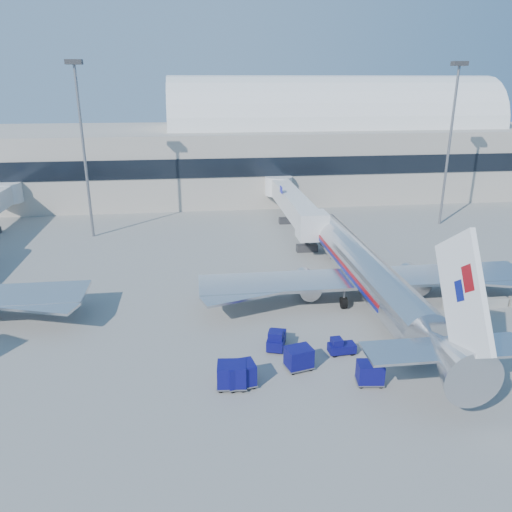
{
  "coord_description": "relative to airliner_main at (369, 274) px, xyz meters",
  "views": [
    {
      "loc": [
        -6.06,
        -37.6,
        20.18
      ],
      "look_at": [
        -0.56,
        6.0,
        4.66
      ],
      "focal_mm": 35.0,
      "sensor_mm": 36.0,
      "label": 1
    }
  ],
  "objects": [
    {
      "name": "ground",
      "position": [
        -10.0,
        -4.51,
        -2.93
      ],
      "size": [
        260.0,
        260.0,
        0.0
      ],
      "primitive_type": "plane",
      "color": "gray",
      "rests_on": "ground"
    },
    {
      "name": "terminal",
      "position": [
        -23.6,
        51.46,
        4.6
      ],
      "size": [
        170.0,
        28.15,
        21.0
      ],
      "color": "#B2AA9E",
      "rests_on": "ground"
    },
    {
      "name": "airliner_main",
      "position": [
        0.0,
        0.0,
        0.0
      ],
      "size": [
        32.0,
        37.26,
        12.07
      ],
      "color": "silver",
      "rests_on": "ground"
    },
    {
      "name": "jetbridge_near",
      "position": [
        -2.4,
        26.3,
        1.0
      ],
      "size": [
        4.4,
        27.5,
        6.25
      ],
      "color": "silver",
      "rests_on": "ground"
    },
    {
      "name": "mast_west",
      "position": [
        -30.0,
        25.49,
        11.87
      ],
      "size": [
        2.0,
        1.2,
        22.6
      ],
      "color": "slate",
      "rests_on": "ground"
    },
    {
      "name": "mast_east",
      "position": [
        20.0,
        25.49,
        11.87
      ],
      "size": [
        2.0,
        1.2,
        22.6
      ],
      "color": "slate",
      "rests_on": "ground"
    },
    {
      "name": "barrier_near",
      "position": [
        8.0,
        -2.51,
        -2.48
      ],
      "size": [
        3.0,
        0.55,
        0.9
      ],
      "primitive_type": "cube",
      "color": "#9E9E96",
      "rests_on": "ground"
    },
    {
      "name": "barrier_mid",
      "position": [
        11.3,
        -2.51,
        -2.48
      ],
      "size": [
        3.0,
        0.55,
        0.9
      ],
      "primitive_type": "cube",
      "color": "#9E9E96",
      "rests_on": "ground"
    },
    {
      "name": "tug_lead",
      "position": [
        -5.22,
        -8.98,
        -2.31
      ],
      "size": [
        2.14,
        1.17,
        1.36
      ],
      "rotation": [
        0.0,
        0.0,
        0.07
      ],
      "color": "#0B0B55",
      "rests_on": "ground"
    },
    {
      "name": "tug_right",
      "position": [
        2.08,
        -7.63,
        -2.24
      ],
      "size": [
        2.41,
        2.47,
        1.5
      ],
      "rotation": [
        0.0,
        0.0,
        -0.83
      ],
      "color": "#0B0B55",
      "rests_on": "ground"
    },
    {
      "name": "tug_left",
      "position": [
        -10.08,
        -7.45,
        -2.16
      ],
      "size": [
        1.99,
        2.84,
        1.68
      ],
      "rotation": [
        0.0,
        0.0,
        1.27
      ],
      "color": "#0B0B55",
      "rests_on": "ground"
    },
    {
      "name": "cart_train_a",
      "position": [
        -8.91,
        -10.68,
        -2.01
      ],
      "size": [
        2.26,
        1.92,
        1.73
      ],
      "rotation": [
        0.0,
        0.0,
        0.24
      ],
      "color": "#0B0B55",
      "rests_on": "ground"
    },
    {
      "name": "cart_train_b",
      "position": [
        -13.37,
        -12.38,
        -1.97
      ],
      "size": [
        2.29,
        1.9,
        1.8
      ],
      "rotation": [
        0.0,
        0.0,
        0.18
      ],
      "color": "#0B0B55",
      "rests_on": "ground"
    },
    {
      "name": "cart_train_c",
      "position": [
        -13.99,
        -12.43,
        -1.94
      ],
      "size": [
        2.23,
        1.78,
        1.84
      ],
      "rotation": [
        0.0,
        0.0,
        -0.09
      ],
      "color": "#0B0B55",
      "rests_on": "ground"
    },
    {
      "name": "cart_solo_near",
      "position": [
        -4.37,
        -13.22,
        -2.05
      ],
      "size": [
        2.02,
        1.64,
        1.64
      ],
      "rotation": [
        0.0,
        0.0,
        -0.12
      ],
      "color": "#0B0B55",
      "rests_on": "ground"
    },
    {
      "name": "cart_solo_far",
      "position": [
        3.76,
        -11.3,
        -1.94
      ],
      "size": [
        2.29,
        1.86,
        1.85
      ],
      "rotation": [
        0.0,
        0.0,
        -0.13
      ],
      "color": "#0B0B55",
      "rests_on": "ground"
    },
    {
      "name": "cart_open_red",
      "position": [
        -13.45,
        -11.64,
        -2.52
      ],
      "size": [
        2.26,
        1.69,
        0.57
      ],
      "rotation": [
        0.0,
        0.0,
        -0.09
      ],
      "color": "slate",
      "rests_on": "ground"
    }
  ]
}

